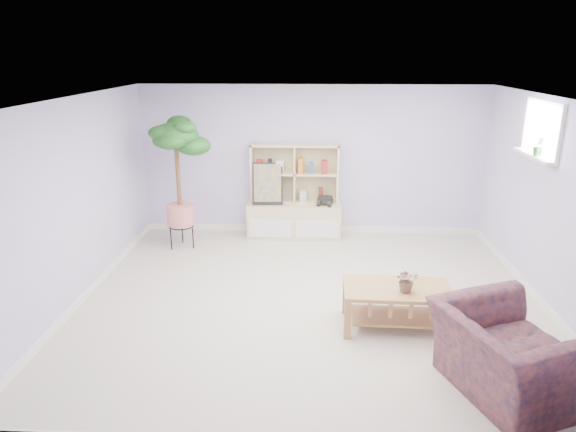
{
  "coord_description": "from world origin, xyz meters",
  "views": [
    {
      "loc": [
        0.0,
        -5.64,
        2.88
      ],
      "look_at": [
        -0.3,
        0.55,
        0.89
      ],
      "focal_mm": 32.0,
      "sensor_mm": 36.0,
      "label": 1
    }
  ],
  "objects_px": {
    "storage_unit": "(294,192)",
    "armchair": "(510,349)",
    "floor_tree": "(179,184)",
    "coffee_table": "(396,307)"
  },
  "relations": [
    {
      "from": "storage_unit",
      "to": "armchair",
      "type": "xyz_separation_m",
      "value": [
        2.01,
        -3.93,
        -0.31
      ]
    },
    {
      "from": "floor_tree",
      "to": "armchair",
      "type": "xyz_separation_m",
      "value": [
        3.72,
        -3.37,
        -0.56
      ]
    },
    {
      "from": "floor_tree",
      "to": "armchair",
      "type": "bearing_deg",
      "value": -42.19
    },
    {
      "from": "floor_tree",
      "to": "storage_unit",
      "type": "bearing_deg",
      "value": 18.31
    },
    {
      "from": "storage_unit",
      "to": "floor_tree",
      "type": "distance_m",
      "value": 1.81
    },
    {
      "from": "storage_unit",
      "to": "coffee_table",
      "type": "distance_m",
      "value": 3.13
    },
    {
      "from": "coffee_table",
      "to": "floor_tree",
      "type": "bearing_deg",
      "value": 143.54
    },
    {
      "from": "storage_unit",
      "to": "coffee_table",
      "type": "relative_size",
      "value": 1.3
    },
    {
      "from": "coffee_table",
      "to": "armchair",
      "type": "xyz_separation_m",
      "value": [
        0.8,
        -1.1,
        0.2
      ]
    },
    {
      "from": "floor_tree",
      "to": "armchair",
      "type": "height_order",
      "value": "floor_tree"
    }
  ]
}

